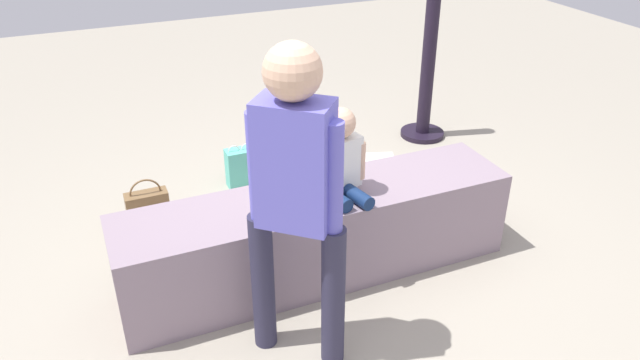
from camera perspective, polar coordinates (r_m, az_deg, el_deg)
name	(u,v)px	position (r m, az deg, el deg)	size (l,w,h in m)	color
ground_plane	(318,272)	(3.55, -0.22, -8.55)	(12.00, 12.00, 0.00)	#9E9585
concrete_ledge	(318,235)	(3.40, -0.23, -5.12)	(2.19, 0.49, 0.51)	gray
child_seated	(341,158)	(3.18, 1.93, 2.08)	(0.28, 0.34, 0.48)	navy
adult_standing	(295,185)	(2.54, -2.34, -0.45)	(0.37, 0.35, 1.53)	#2A2840
cake_plate	(275,191)	(3.27, -4.26, -1.03)	(0.22, 0.22, 0.07)	#4CA5D8
gift_bag	(242,168)	(4.37, -7.33, 1.16)	(0.21, 0.12, 0.33)	#59C6B2
railing_post	(427,79)	(5.05, 9.94, 9.30)	(0.36, 0.36, 1.29)	black
water_bottle_near_gift	(278,180)	(4.26, -3.96, -0.04)	(0.07, 0.07, 0.23)	silver
water_bottle_far_side	(400,185)	(4.26, 7.46, -0.46)	(0.07, 0.07, 0.20)	silver
party_cup_red	(282,206)	(4.06, -3.57, -2.48)	(0.09, 0.09, 0.10)	red
cake_box_white	(374,167)	(4.55, 5.03, 1.17)	(0.33, 0.30, 0.10)	white
handbag_black_leather	(329,176)	(4.32, 0.84, 0.41)	(0.28, 0.12, 0.29)	black
handbag_brown_canvas	(148,210)	(4.00, -15.73, -2.69)	(0.26, 0.11, 0.36)	brown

